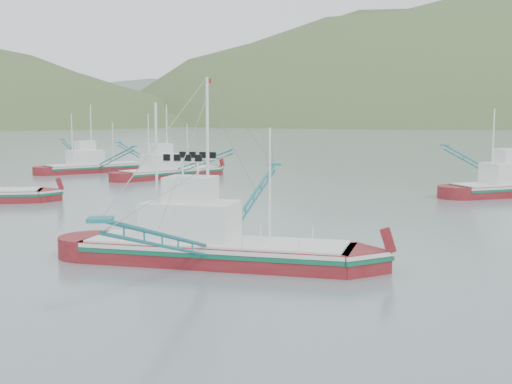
{
  "coord_description": "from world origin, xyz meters",
  "views": [
    {
      "loc": [
        -3.97,
        -41.79,
        8.76
      ],
      "look_at": [
        0.0,
        6.0,
        3.2
      ],
      "focal_mm": 50.0,
      "sensor_mm": 36.0,
      "label": 1
    }
  ],
  "objects": [
    {
      "name": "main_boat",
      "position": [
        -3.02,
        -1.72,
        2.26
      ],
      "size": [
        16.02,
        27.2,
        11.39
      ],
      "rotation": [
        0.0,
        0.0,
        -0.34
      ],
      "color": "maroon",
      "rests_on": "ground"
    },
    {
      "name": "ground",
      "position": [
        0.0,
        0.0,
        0.0
      ],
      "size": [
        1200.0,
        1200.0,
        0.0
      ],
      "primitive_type": "plane",
      "color": "slate",
      "rests_on": "ground"
    },
    {
      "name": "ridge_distant",
      "position": [
        30.0,
        560.0,
        0.0
      ],
      "size": [
        960.0,
        400.0,
        240.0
      ],
      "primitive_type": "ellipsoid",
      "color": "slate",
      "rests_on": "ground"
    },
    {
      "name": "bg_boat_extra",
      "position": [
        -18.35,
        59.46,
        2.14
      ],
      "size": [
        16.8,
        23.12,
        10.18
      ],
      "rotation": [
        0.0,
        0.0,
        0.54
      ],
      "color": "maroon",
      "rests_on": "ground"
    },
    {
      "name": "bg_boat_far",
      "position": [
        -7.5,
        50.3,
        2.17
      ],
      "size": [
        19.09,
        22.19,
        10.18
      ],
      "rotation": [
        0.0,
        0.0,
        0.65
      ],
      "color": "maroon",
      "rests_on": "ground"
    }
  ]
}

